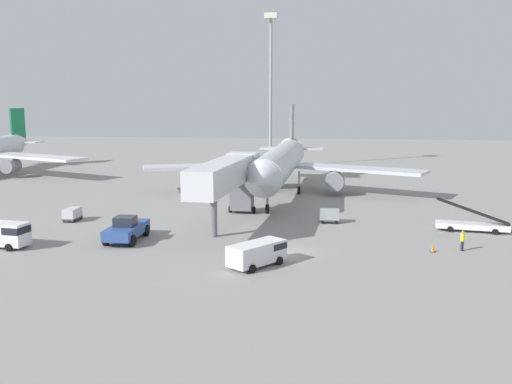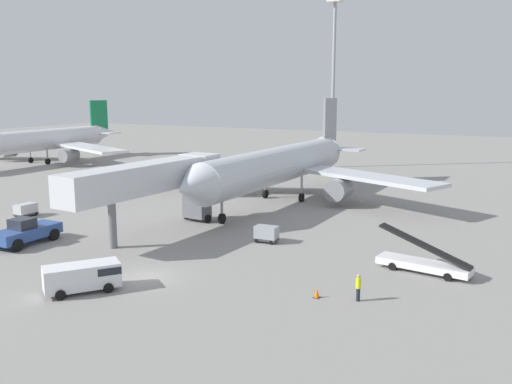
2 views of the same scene
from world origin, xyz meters
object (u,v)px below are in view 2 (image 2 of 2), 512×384
object	(u,v)px
service_van_outer_left	(84,276)
airplane_background	(36,141)
jet_bridge	(155,180)
baggage_cart_mid_center	(266,233)
pushback_tug	(25,232)
belt_loader_truck	(424,262)
apron_light_mast	(334,53)
baggage_cart_far_right	(26,209)
safety_cone_alpha	(317,293)
airplane_at_gate	(282,165)
ground_crew_worker_foreground	(358,287)

from	to	relation	value
service_van_outer_left	airplane_background	distance (m)	73.73
jet_bridge	baggage_cart_mid_center	xyz separation A→B (m)	(10.76, 2.22, -4.47)
pushback_tug	belt_loader_truck	world-z (taller)	belt_loader_truck
belt_loader_truck	apron_light_mast	world-z (taller)	apron_light_mast
pushback_tug	baggage_cart_far_right	world-z (taller)	pushback_tug
pushback_tug	airplane_background	size ratio (longest dim) A/B	0.14
jet_bridge	safety_cone_alpha	bearing A→B (deg)	-23.26
pushback_tug	baggage_cart_mid_center	size ratio (longest dim) A/B	2.99
service_van_outer_left	baggage_cart_far_right	size ratio (longest dim) A/B	2.27
belt_loader_truck	safety_cone_alpha	size ratio (longest dim) A/B	11.21
airplane_at_gate	jet_bridge	world-z (taller)	airplane_at_gate
safety_cone_alpha	airplane_background	distance (m)	82.49
ground_crew_worker_foreground	safety_cone_alpha	bearing A→B (deg)	-165.20
jet_bridge	apron_light_mast	size ratio (longest dim) A/B	0.66
baggage_cart_far_right	ground_crew_worker_foreground	xyz separation A→B (m)	(39.92, -7.32, 0.18)
jet_bridge	belt_loader_truck	bearing A→B (deg)	0.28
service_van_outer_left	airplane_at_gate	bearing A→B (deg)	92.28
jet_bridge	airplane_background	xyz separation A→B (m)	(-52.15, 31.48, -1.00)
airplane_at_gate	safety_cone_alpha	world-z (taller)	airplane_at_gate
airplane_at_gate	airplane_background	bearing A→B (deg)	168.95
pushback_tug	apron_light_mast	world-z (taller)	apron_light_mast
jet_bridge	airplane_background	world-z (taller)	airplane_background
jet_bridge	belt_loader_truck	world-z (taller)	jet_bridge
baggage_cart_mid_center	airplane_background	bearing A→B (deg)	155.06
baggage_cart_mid_center	service_van_outer_left	bearing A→B (deg)	-108.19
jet_bridge	apron_light_mast	world-z (taller)	apron_light_mast
pushback_tug	apron_light_mast	bearing A→B (deg)	83.46
airplane_at_gate	pushback_tug	world-z (taller)	airplane_at_gate
pushback_tug	baggage_cart_far_right	xyz separation A→B (m)	(-9.16, 7.77, -0.32)
belt_loader_truck	jet_bridge	bearing A→B (deg)	-179.72
airplane_at_gate	baggage_cart_far_right	xyz separation A→B (m)	(-21.21, -21.09, -3.73)
baggage_cart_mid_center	safety_cone_alpha	size ratio (longest dim) A/B	3.27
service_van_outer_left	baggage_cart_far_right	bearing A→B (deg)	147.81
pushback_tug	baggage_cart_mid_center	bearing A→B (deg)	28.90
airplane_at_gate	service_van_outer_left	bearing A→B (deg)	-87.72
ground_crew_worker_foreground	airplane_background	distance (m)	84.43
airplane_at_gate	apron_light_mast	world-z (taller)	apron_light_mast
jet_bridge	service_van_outer_left	distance (m)	16.20
baggage_cart_far_right	baggage_cart_mid_center	size ratio (longest dim) A/B	1.09
airplane_at_gate	pushback_tug	distance (m)	31.45
belt_loader_truck	baggage_cart_mid_center	xyz separation A→B (m)	(-14.40, 2.10, 0.06)
jet_bridge	baggage_cart_far_right	distance (m)	18.02
baggage_cart_far_right	ground_crew_worker_foreground	distance (m)	40.59
service_van_outer_left	apron_light_mast	bearing A→B (deg)	95.42
service_van_outer_left	ground_crew_worker_foreground	bearing A→B (deg)	21.80
jet_bridge	belt_loader_truck	distance (m)	25.57
baggage_cart_mid_center	ground_crew_worker_foreground	world-z (taller)	ground_crew_worker_foreground
airplane_at_gate	baggage_cart_far_right	bearing A→B (deg)	-135.16
belt_loader_truck	apron_light_mast	bearing A→B (deg)	116.55
airplane_background	apron_light_mast	distance (m)	57.48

